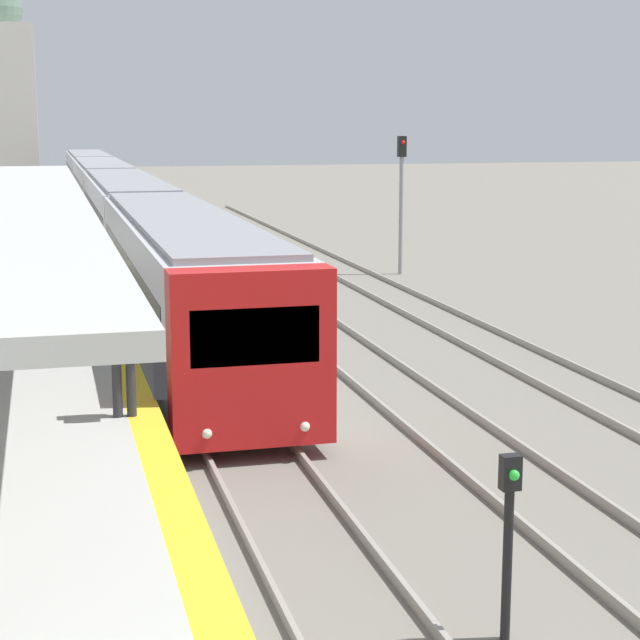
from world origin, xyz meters
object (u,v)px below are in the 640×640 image
at_px(signal_post_near, 509,527).
at_px(signal_mast_far, 401,187).
at_px(train_near, 114,200).
at_px(person_on_platform, 123,350).

relative_size(signal_post_near, signal_mast_far, 0.42).
height_order(train_near, signal_mast_far, signal_mast_far).
relative_size(train_near, signal_post_near, 33.24).
bearing_deg(train_near, person_on_platform, -93.45).
bearing_deg(signal_post_near, signal_mast_far, 73.63).
distance_m(person_on_platform, train_near, 33.27).
bearing_deg(train_near, signal_post_near, -87.97).
relative_size(person_on_platform, signal_mast_far, 0.35).
distance_m(signal_post_near, signal_mast_far, 26.59).
distance_m(train_near, signal_post_near, 39.00).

